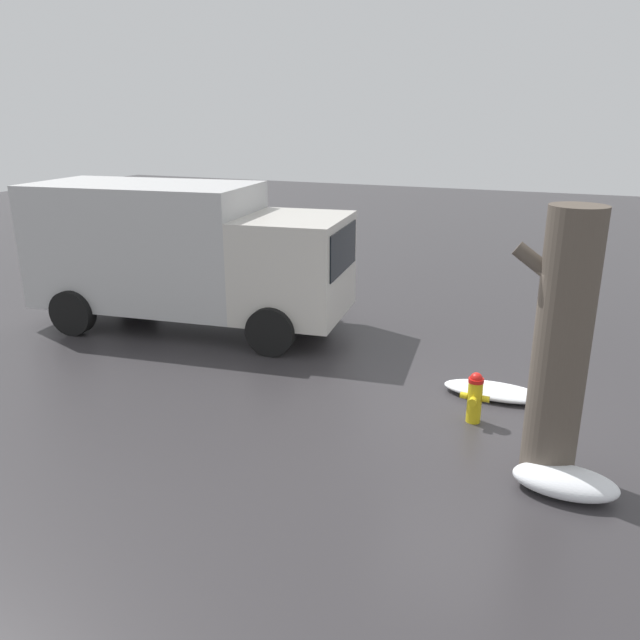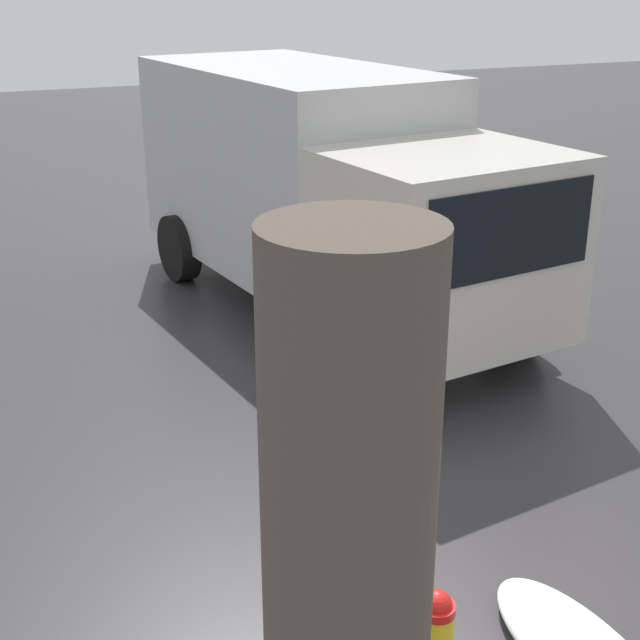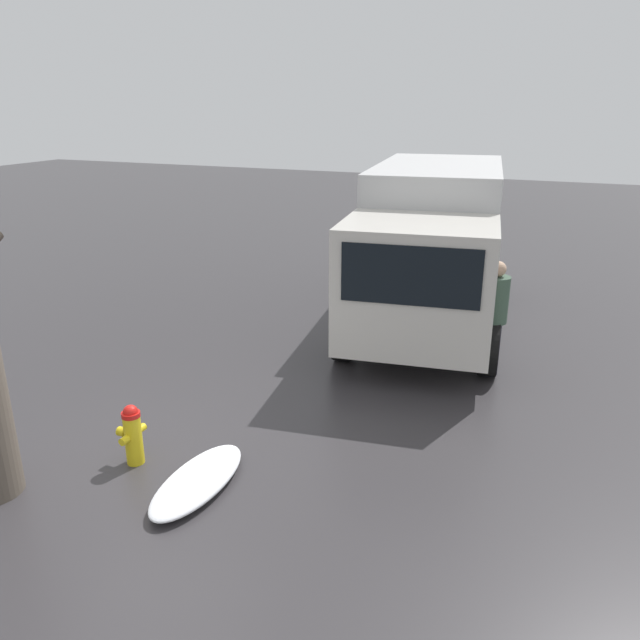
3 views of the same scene
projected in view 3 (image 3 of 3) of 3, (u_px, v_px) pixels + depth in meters
The scene contains 5 objects.
ground_plane at pixel (136, 462), 7.33m from camera, with size 60.00×60.00×0.00m, color #333033.
fire_hydrant at pixel (133, 433), 7.20m from camera, with size 0.41×0.31×0.75m.
delivery_truck at pixel (432, 241), 11.51m from camera, with size 6.53×3.18×2.87m.
pedestrian at pixel (494, 314), 9.38m from camera, with size 0.39×0.39×1.79m.
snow_pile_by_hydrant at pixel (198, 480), 6.82m from camera, with size 1.55×0.64×0.19m.
Camera 3 is at (-5.05, -4.40, 4.03)m, focal length 35.00 mm.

